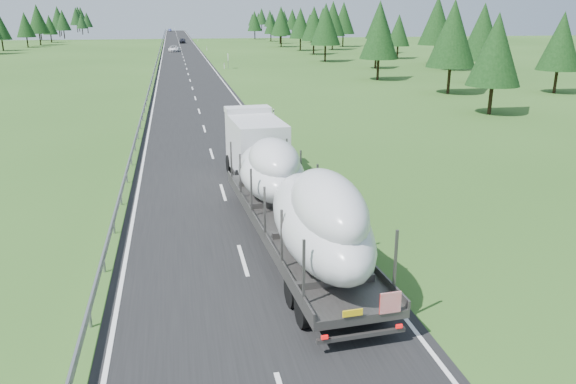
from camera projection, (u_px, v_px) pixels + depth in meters
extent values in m
plane|color=#2A511B|center=(243.00, 260.00, 22.38)|extent=(400.00, 400.00, 0.00)
cube|color=black|center=(184.00, 60.00, 115.73)|extent=(10.00, 400.00, 0.02)
cube|color=slate|center=(158.00, 58.00, 114.55)|extent=(0.08, 400.00, 0.32)
cylinder|color=slate|center=(104.00, 265.00, 21.29)|extent=(0.10, 0.10, 0.60)
cube|color=silver|center=(274.00, 114.00, 51.45)|extent=(0.12, 0.07, 1.00)
cube|color=black|center=(273.00, 111.00, 51.35)|extent=(0.13, 0.08, 0.12)
cube|color=silver|center=(224.00, 66.00, 98.12)|extent=(0.12, 0.07, 1.00)
cube|color=black|center=(224.00, 64.00, 98.03)|extent=(0.13, 0.08, 0.12)
cube|color=silver|center=(207.00, 49.00, 144.80)|extent=(0.12, 0.07, 1.00)
cube|color=black|center=(207.00, 47.00, 144.70)|extent=(0.13, 0.08, 0.12)
cube|color=silver|center=(198.00, 40.00, 191.47)|extent=(0.12, 0.07, 1.00)
cube|color=black|center=(198.00, 39.00, 191.38)|extent=(0.13, 0.08, 0.12)
cube|color=silver|center=(192.00, 34.00, 238.15)|extent=(0.12, 0.07, 1.00)
cube|color=black|center=(192.00, 33.00, 238.05)|extent=(0.13, 0.08, 0.12)
cube|color=silver|center=(189.00, 31.00, 284.82)|extent=(0.12, 0.07, 1.00)
cube|color=black|center=(189.00, 30.00, 284.73)|extent=(0.13, 0.08, 0.12)
cube|color=silver|center=(186.00, 28.00, 331.50)|extent=(0.12, 0.07, 1.00)
cube|color=black|center=(186.00, 27.00, 331.40)|extent=(0.13, 0.08, 0.12)
cylinder|color=slate|center=(228.00, 63.00, 98.10)|extent=(0.08, 0.08, 2.00)
cube|color=silver|center=(228.00, 57.00, 97.80)|extent=(0.05, 0.90, 1.20)
cylinder|color=black|center=(556.00, 80.00, 68.09)|extent=(0.36, 0.36, 3.27)
cone|color=black|center=(561.00, 41.00, 66.70)|extent=(5.09, 5.09, 6.81)
cylinder|color=black|center=(479.00, 70.00, 77.88)|extent=(0.36, 0.36, 3.66)
cone|color=black|center=(483.00, 32.00, 76.32)|extent=(5.70, 5.70, 7.63)
cylinder|color=black|center=(450.00, 59.00, 95.28)|extent=(0.36, 0.36, 3.69)
cone|color=black|center=(453.00, 28.00, 93.72)|extent=(5.74, 5.74, 7.68)
cylinder|color=black|center=(435.00, 53.00, 106.11)|extent=(0.36, 0.36, 4.22)
cone|color=black|center=(437.00, 20.00, 104.32)|extent=(6.56, 6.56, 8.79)
cylinder|color=black|center=(397.00, 51.00, 119.02)|extent=(0.36, 0.36, 3.11)
cone|color=black|center=(399.00, 30.00, 117.70)|extent=(4.84, 4.84, 6.48)
cylinder|color=black|center=(378.00, 45.00, 132.87)|extent=(0.36, 0.36, 4.14)
cone|color=black|center=(380.00, 19.00, 131.11)|extent=(6.44, 6.44, 8.62)
cylinder|color=black|center=(332.00, 42.00, 146.91)|extent=(0.36, 0.36, 4.19)
cone|color=black|center=(333.00, 18.00, 145.13)|extent=(6.52, 6.52, 8.74)
cylinder|color=black|center=(343.00, 39.00, 160.20)|extent=(0.36, 0.36, 4.19)
cone|color=black|center=(344.00, 18.00, 158.42)|extent=(6.52, 6.52, 8.73)
cylinder|color=black|center=(322.00, 38.00, 173.50)|extent=(0.36, 0.36, 3.72)
cone|color=black|center=(323.00, 20.00, 171.92)|extent=(5.78, 5.78, 7.74)
cylinder|color=black|center=(311.00, 37.00, 182.85)|extent=(0.36, 0.36, 3.17)
cone|color=black|center=(311.00, 23.00, 181.51)|extent=(4.93, 4.93, 6.61)
cylinder|color=black|center=(310.00, 36.00, 199.05)|extent=(0.36, 0.36, 3.06)
cone|color=black|center=(310.00, 23.00, 197.75)|extent=(4.76, 4.76, 6.37)
cylinder|color=black|center=(292.00, 33.00, 213.57)|extent=(0.36, 0.36, 3.66)
cone|color=black|center=(292.00, 19.00, 212.01)|extent=(5.70, 5.70, 7.63)
cylinder|color=black|center=(280.00, 32.00, 223.36)|extent=(0.36, 0.36, 3.46)
cone|color=black|center=(280.00, 20.00, 221.89)|extent=(5.38, 5.38, 7.20)
cylinder|color=black|center=(284.00, 31.00, 239.27)|extent=(0.36, 0.36, 3.48)
cone|color=black|center=(284.00, 19.00, 237.79)|extent=(5.42, 5.42, 7.26)
cylinder|color=black|center=(284.00, 31.00, 250.70)|extent=(0.36, 0.36, 2.90)
cone|color=black|center=(284.00, 22.00, 249.47)|extent=(4.51, 4.51, 6.03)
cylinder|color=black|center=(270.00, 29.00, 262.04)|extent=(0.36, 0.36, 3.58)
cone|color=black|center=(270.00, 18.00, 260.52)|extent=(5.57, 5.57, 7.47)
cylinder|color=black|center=(272.00, 29.00, 279.86)|extent=(0.36, 0.36, 3.02)
cone|color=black|center=(272.00, 20.00, 278.58)|extent=(4.70, 4.70, 6.29)
cylinder|color=black|center=(262.00, 27.00, 290.68)|extent=(0.36, 0.36, 3.94)
cone|color=black|center=(262.00, 16.00, 289.01)|extent=(6.12, 6.12, 8.20)
cylinder|color=black|center=(252.00, 28.00, 301.97)|extent=(0.36, 0.36, 2.99)
cone|color=black|center=(252.00, 20.00, 300.70)|extent=(4.65, 4.65, 6.23)
cylinder|color=black|center=(259.00, 27.00, 317.96)|extent=(0.36, 0.36, 3.15)
cone|color=black|center=(258.00, 19.00, 316.63)|extent=(4.90, 4.90, 6.57)
cylinder|color=black|center=(491.00, 97.00, 53.97)|extent=(0.36, 0.36, 3.24)
cone|color=black|center=(496.00, 49.00, 52.60)|extent=(5.04, 5.04, 6.75)
cylinder|color=black|center=(449.00, 78.00, 67.59)|extent=(0.36, 0.36, 3.74)
cone|color=black|center=(453.00, 33.00, 66.00)|extent=(5.81, 5.81, 7.79)
cylinder|color=black|center=(378.00, 68.00, 81.39)|extent=(0.36, 0.36, 3.57)
cone|color=black|center=(380.00, 32.00, 79.88)|extent=(5.55, 5.55, 7.43)
cylinder|color=black|center=(376.00, 60.00, 98.26)|extent=(0.36, 0.36, 2.86)
cone|color=black|center=(377.00, 37.00, 97.04)|extent=(4.46, 4.46, 5.97)
cylinder|color=black|center=(325.00, 52.00, 111.53)|extent=(0.36, 0.36, 3.83)
cone|color=black|center=(326.00, 24.00, 109.91)|extent=(5.96, 5.96, 7.98)
cylinder|color=black|center=(314.00, 46.00, 130.71)|extent=(0.36, 0.36, 3.70)
cone|color=black|center=(314.00, 23.00, 129.14)|extent=(5.75, 5.75, 7.70)
cylinder|color=black|center=(300.00, 43.00, 143.78)|extent=(0.36, 0.36, 3.62)
cone|color=black|center=(300.00, 23.00, 142.25)|extent=(5.63, 5.63, 7.54)
cylinder|color=black|center=(281.00, 40.00, 159.03)|extent=(0.36, 0.36, 3.79)
cone|color=black|center=(281.00, 21.00, 157.42)|extent=(5.89, 5.89, 7.89)
cylinder|color=black|center=(280.00, 39.00, 175.95)|extent=(0.36, 0.36, 2.67)
cone|color=black|center=(280.00, 27.00, 174.82)|extent=(4.15, 4.15, 5.56)
cylinder|color=black|center=(271.00, 37.00, 190.19)|extent=(0.36, 0.36, 2.90)
cone|color=black|center=(271.00, 25.00, 188.96)|extent=(4.51, 4.51, 6.04)
cylinder|color=black|center=(255.00, 34.00, 205.03)|extent=(0.36, 0.36, 3.40)
cone|color=black|center=(255.00, 21.00, 203.58)|extent=(5.29, 5.29, 7.08)
cylinder|color=black|center=(3.00, 44.00, 143.37)|extent=(0.36, 0.36, 3.24)
cone|color=black|center=(0.00, 26.00, 141.99)|extent=(5.04, 5.04, 6.75)
cylinder|color=black|center=(27.00, 41.00, 157.52)|extent=(0.36, 0.36, 3.26)
cone|color=black|center=(25.00, 25.00, 156.13)|extent=(5.07, 5.07, 6.79)
cylinder|color=black|center=(40.00, 38.00, 167.13)|extent=(0.36, 0.36, 4.00)
cone|color=black|center=(37.00, 19.00, 165.43)|extent=(6.23, 6.23, 8.34)
cylinder|color=black|center=(51.00, 38.00, 182.82)|extent=(0.36, 0.36, 2.96)
cone|color=black|center=(50.00, 25.00, 181.56)|extent=(4.61, 4.61, 6.17)
cylinder|color=black|center=(41.00, 35.00, 196.72)|extent=(0.36, 0.36, 3.41)
cone|color=black|center=(39.00, 21.00, 195.27)|extent=(5.31, 5.31, 7.11)
cylinder|color=black|center=(64.00, 34.00, 208.03)|extent=(0.36, 0.36, 3.54)
cone|color=black|center=(63.00, 20.00, 206.53)|extent=(5.51, 5.51, 7.38)
cylinder|color=black|center=(59.00, 32.00, 222.18)|extent=(0.36, 0.36, 4.03)
cone|color=black|center=(58.00, 17.00, 220.47)|extent=(6.28, 6.28, 8.40)
cylinder|color=black|center=(61.00, 32.00, 232.95)|extent=(0.36, 0.36, 3.35)
cone|color=black|center=(60.00, 20.00, 231.53)|extent=(5.22, 5.22, 6.98)
cylinder|color=black|center=(83.00, 31.00, 246.45)|extent=(0.36, 0.36, 3.07)
cone|color=black|center=(81.00, 21.00, 245.15)|extent=(4.77, 4.77, 6.39)
cylinder|color=black|center=(88.00, 30.00, 263.34)|extent=(0.36, 0.36, 3.24)
cone|color=black|center=(87.00, 20.00, 261.97)|extent=(5.04, 5.04, 6.76)
cylinder|color=black|center=(77.00, 28.00, 273.61)|extent=(0.36, 0.36, 4.05)
cone|color=black|center=(76.00, 16.00, 271.89)|extent=(6.29, 6.29, 8.43)
cylinder|color=black|center=(79.00, 27.00, 285.15)|extent=(0.36, 0.36, 4.20)
cone|color=black|center=(78.00, 15.00, 283.36)|extent=(6.53, 6.53, 8.75)
cylinder|color=black|center=(82.00, 27.00, 299.92)|extent=(0.36, 0.36, 4.18)
cone|color=black|center=(81.00, 15.00, 298.14)|extent=(6.50, 6.50, 8.71)
cube|color=silver|center=(256.00, 145.00, 32.54)|extent=(3.06, 5.63, 3.07)
cube|color=black|center=(250.00, 127.00, 34.98)|extent=(2.52, 0.24, 1.53)
cube|color=silver|center=(250.00, 109.00, 34.27)|extent=(2.81, 1.47, 0.33)
cube|color=#514E4C|center=(259.00, 175.00, 31.97)|extent=(2.93, 3.44, 0.27)
cylinder|color=black|center=(232.00, 163.00, 34.61)|extent=(0.45, 1.12, 1.10)
cylinder|color=black|center=(272.00, 161.00, 35.08)|extent=(0.45, 1.12, 1.10)
cylinder|color=black|center=(238.00, 179.00, 31.34)|extent=(0.45, 1.12, 1.10)
cylinder|color=black|center=(282.00, 177.00, 31.81)|extent=(0.45, 1.12, 1.10)
cube|color=#514E4C|center=(293.00, 226.00, 23.15)|extent=(3.86, 15.48, 0.28)
cube|color=#514E4C|center=(258.00, 223.00, 22.79)|extent=(0.97, 15.31, 0.26)
cube|color=#514E4C|center=(327.00, 218.00, 23.34)|extent=(0.97, 15.31, 0.26)
cube|color=#514E4C|center=(290.00, 273.00, 16.38)|extent=(0.08, 0.08, 2.08)
cube|color=#514E4C|center=(385.00, 264.00, 16.93)|extent=(0.08, 0.08, 2.08)
cube|color=#514E4C|center=(274.00, 239.00, 18.84)|extent=(0.08, 0.08, 2.08)
cube|color=#514E4C|center=(357.00, 232.00, 19.38)|extent=(0.08, 0.08, 2.08)
cube|color=#514E4C|center=(262.00, 213.00, 21.29)|extent=(0.08, 0.08, 2.08)
cube|color=#514E4C|center=(336.00, 208.00, 21.84)|extent=(0.08, 0.08, 2.08)
cube|color=#514E4C|center=(253.00, 192.00, 23.74)|extent=(0.08, 0.08, 2.08)
cube|color=#514E4C|center=(320.00, 188.00, 24.29)|extent=(0.08, 0.08, 2.08)
cube|color=#514E4C|center=(245.00, 175.00, 26.20)|extent=(0.08, 0.08, 2.08)
cube|color=#514E4C|center=(306.00, 172.00, 26.74)|extent=(0.08, 0.08, 2.08)
cube|color=#514E4C|center=(239.00, 161.00, 28.65)|extent=(0.08, 0.08, 2.08)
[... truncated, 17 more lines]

